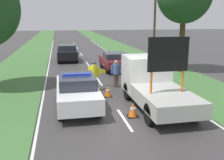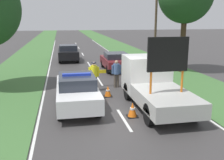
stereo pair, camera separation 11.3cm
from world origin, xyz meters
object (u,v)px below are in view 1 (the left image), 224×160
at_px(work_truck, 153,83).
at_px(utility_pole, 155,21).
at_px(police_car, 77,90).
at_px(police_officer, 94,74).
at_px(queued_car_wagon_maroon, 115,61).
at_px(traffic_cone_near_truck, 71,80).
at_px(pedestrian_civilian, 116,72).
at_px(road_barrier, 105,73).
at_px(traffic_cone_near_police, 67,84).
at_px(queued_car_sedan_black, 67,53).
at_px(traffic_cone_centre_front, 133,110).
at_px(traffic_cone_behind_barrier, 108,91).

height_order(work_truck, utility_pole, utility_pole).
relative_size(police_car, police_officer, 2.88).
bearing_deg(queued_car_wagon_maroon, traffic_cone_near_truck, 48.19).
distance_m(work_truck, pedestrian_civilian, 3.71).
height_order(road_barrier, traffic_cone_near_police, road_barrier).
relative_size(work_truck, traffic_cone_near_truck, 7.96).
bearing_deg(queued_car_sedan_black, queued_car_wagon_maroon, 124.06).
relative_size(police_car, pedestrian_civilian, 2.95).
distance_m(traffic_cone_centre_front, traffic_cone_behind_barrier, 3.12).
bearing_deg(traffic_cone_near_truck, work_truck, -52.54).
xyz_separation_m(traffic_cone_behind_barrier, utility_pole, (5.94, 9.27, 3.48)).
relative_size(pedestrian_civilian, queued_car_wagon_maroon, 0.39).
relative_size(traffic_cone_centre_front, utility_pole, 0.09).
distance_m(police_car, police_officer, 2.81).
distance_m(traffic_cone_near_truck, queued_car_sedan_black, 9.42).
relative_size(road_barrier, traffic_cone_centre_front, 4.73).
bearing_deg(traffic_cone_behind_barrier, traffic_cone_near_police, 134.03).
height_order(work_truck, queued_car_wagon_maroon, work_truck).
bearing_deg(utility_pole, traffic_cone_centre_front, -113.80).
height_order(road_barrier, pedestrian_civilian, pedestrian_civilian).
distance_m(work_truck, queued_car_wagon_maroon, 8.88).
bearing_deg(traffic_cone_near_truck, queued_car_sedan_black, 89.31).
xyz_separation_m(pedestrian_civilian, traffic_cone_centre_front, (-0.33, -4.85, -0.65)).
bearing_deg(queued_car_sedan_black, pedestrian_civilian, 103.38).
distance_m(traffic_cone_near_police, utility_pole, 11.28).
bearing_deg(work_truck, traffic_cone_behind_barrier, -46.38).
height_order(traffic_cone_near_truck, queued_car_wagon_maroon, queued_car_wagon_maroon).
bearing_deg(police_car, traffic_cone_near_police, 89.74).
bearing_deg(utility_pole, queued_car_sedan_black, 158.01).
xyz_separation_m(traffic_cone_centre_front, traffic_cone_near_truck, (-2.30, 6.03, 0.02)).
xyz_separation_m(traffic_cone_centre_front, utility_pole, (5.45, 12.35, 3.46)).
relative_size(police_car, work_truck, 0.91).
bearing_deg(traffic_cone_centre_front, queued_car_wagon_maroon, 82.20).
bearing_deg(utility_pole, pedestrian_civilian, -124.28).
bearing_deg(queued_car_sedan_black, traffic_cone_behind_barrier, 97.77).
height_order(police_car, traffic_cone_behind_barrier, police_car).
xyz_separation_m(pedestrian_civilian, utility_pole, (5.11, 7.50, 2.81)).
height_order(road_barrier, police_officer, police_officer).
bearing_deg(work_truck, pedestrian_civilian, -76.19).
height_order(work_truck, traffic_cone_centre_front, work_truck).
relative_size(police_officer, traffic_cone_near_truck, 2.53).
height_order(work_truck, traffic_cone_behind_barrier, work_truck).
relative_size(traffic_cone_near_police, queued_car_sedan_black, 0.14).
bearing_deg(traffic_cone_centre_front, police_officer, 104.17).
bearing_deg(pedestrian_civilian, traffic_cone_behind_barrier, -105.29).
height_order(police_car, road_barrier, police_car).
bearing_deg(utility_pole, work_truck, -110.35).
relative_size(pedestrian_civilian, queued_car_sedan_black, 0.42).
height_order(traffic_cone_near_police, utility_pole, utility_pole).
bearing_deg(traffic_cone_behind_barrier, traffic_cone_centre_front, -80.83).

